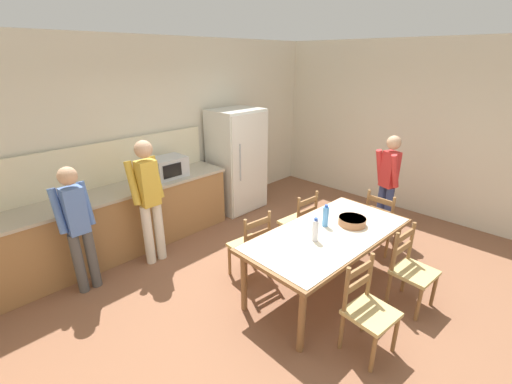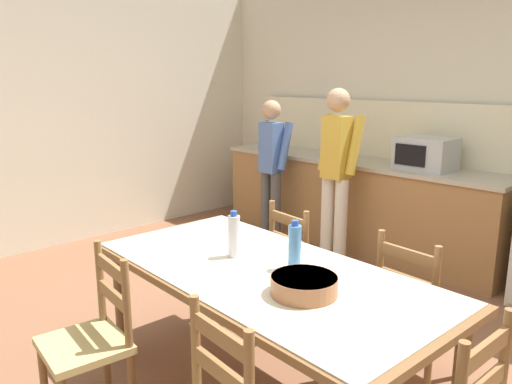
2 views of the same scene
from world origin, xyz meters
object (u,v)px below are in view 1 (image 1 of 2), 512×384
at_px(chair_side_near_left, 368,310).
at_px(person_at_counter, 149,196).
at_px(chair_side_far_left, 251,246).
at_px(person_at_sink, 77,224).
at_px(chair_head_end, 382,222).
at_px(serving_bowl, 352,221).
at_px(bottle_off_centre, 326,216).
at_px(bottle_near_centre, 315,230).
at_px(dining_table, 328,238).
at_px(person_by_table, 388,180).
at_px(chair_side_far_right, 299,223).
at_px(chair_side_near_right, 411,270).
at_px(microwave, 168,167).
at_px(refrigerator, 237,160).

bearing_deg(chair_side_near_left, person_at_counter, 108.30).
relative_size(chair_side_far_left, person_at_sink, 0.59).
distance_m(chair_head_end, person_at_counter, 3.20).
relative_size(person_at_sink, person_at_counter, 0.92).
height_order(serving_bowl, chair_head_end, chair_head_end).
height_order(bottle_off_centre, chair_side_near_left, bottle_off_centre).
relative_size(serving_bowl, chair_side_near_left, 0.35).
bearing_deg(person_at_sink, bottle_near_centre, -140.12).
bearing_deg(dining_table, person_by_table, 5.36).
xyz_separation_m(chair_side_far_right, chair_side_far_left, (-0.93, 0.04, 0.00)).
xyz_separation_m(serving_bowl, chair_side_near_left, (-0.85, -0.68, -0.38)).
xyz_separation_m(chair_head_end, person_by_table, (0.55, 0.23, 0.43)).
xyz_separation_m(bottle_near_centre, chair_side_near_left, (-0.23, -0.78, -0.45)).
height_order(chair_side_near_right, person_at_counter, person_at_counter).
distance_m(serving_bowl, chair_side_near_left, 1.15).
relative_size(chair_side_far_left, chair_side_near_right, 1.00).
bearing_deg(bottle_near_centre, chair_head_end, -2.24).
bearing_deg(chair_head_end, chair_side_far_left, 66.14).
relative_size(microwave, bottle_off_centre, 1.85).
bearing_deg(refrigerator, chair_head_end, -81.49).
relative_size(microwave, chair_side_far_right, 0.55).
height_order(microwave, person_at_counter, person_at_counter).
xyz_separation_m(chair_side_near_left, person_by_table, (2.36, 0.95, 0.43)).
distance_m(serving_bowl, chair_side_far_right, 0.95).
bearing_deg(chair_side_near_left, microwave, 95.77).
xyz_separation_m(refrigerator, bottle_off_centre, (-0.83, -2.40, -0.00)).
height_order(chair_side_far_left, chair_side_near_right, same).
relative_size(microwave, chair_side_far_left, 0.55).
distance_m(chair_side_near_left, person_by_table, 2.58).
xyz_separation_m(bottle_off_centre, chair_side_far_right, (0.38, 0.65, -0.45)).
xyz_separation_m(bottle_near_centre, chair_side_far_right, (0.75, 0.76, -0.45)).
bearing_deg(microwave, bottle_near_centre, -85.84).
bearing_deg(chair_side_near_right, dining_table, 123.24).
relative_size(bottle_near_centre, chair_side_near_right, 0.30).
distance_m(chair_side_far_left, chair_side_near_left, 1.58).
distance_m(chair_side_far_right, person_at_counter, 2.06).
height_order(dining_table, bottle_near_centre, bottle_near_centre).
relative_size(chair_side_far_right, person_at_sink, 0.59).
height_order(dining_table, chair_head_end, chair_head_end).
bearing_deg(chair_head_end, person_by_table, -65.36).
distance_m(refrigerator, dining_table, 2.69).
height_order(dining_table, person_at_counter, person_at_counter).
bearing_deg(person_by_table, chair_side_far_right, -3.09).
height_order(refrigerator, bottle_off_centre, refrigerator).
distance_m(microwave, bottle_near_centre, 2.54).
xyz_separation_m(microwave, bottle_near_centre, (0.18, -2.53, -0.19)).
distance_m(dining_table, chair_side_near_left, 0.95).
relative_size(chair_side_near_left, chair_side_near_right, 1.00).
bearing_deg(person_at_sink, chair_side_near_left, -152.52).
distance_m(person_at_sink, person_by_table, 4.25).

